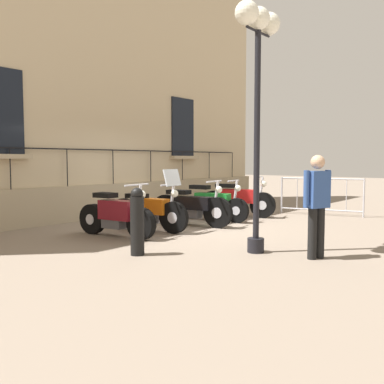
# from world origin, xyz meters

# --- Properties ---
(ground_plane) EXTENTS (60.00, 60.00, 0.00)m
(ground_plane) POSITION_xyz_m (0.00, 0.00, 0.00)
(ground_plane) COLOR gray
(building_facade) EXTENTS (0.82, 13.91, 7.91)m
(building_facade) POSITION_xyz_m (-2.86, 0.00, 3.82)
(building_facade) COLOR #C6B28E
(building_facade) RESTS_ON ground_plane
(motorcycle_maroon) EXTENTS (1.93, 0.70, 1.08)m
(motorcycle_maroon) POSITION_xyz_m (0.00, -2.04, 0.42)
(motorcycle_maroon) COLOR black
(motorcycle_maroon) RESTS_ON ground_plane
(motorcycle_orange) EXTENTS (2.06, 0.62, 1.35)m
(motorcycle_orange) POSITION_xyz_m (-0.01, -1.10, 0.45)
(motorcycle_orange) COLOR black
(motorcycle_orange) RESTS_ON ground_plane
(motorcycle_black) EXTENTS (2.11, 0.71, 1.08)m
(motorcycle_black) POSITION_xyz_m (0.25, 0.04, 0.44)
(motorcycle_black) COLOR black
(motorcycle_black) RESTS_ON ground_plane
(motorcycle_green) EXTENTS (2.09, 0.57, 1.05)m
(motorcycle_green) POSITION_xyz_m (0.14, 1.00, 0.43)
(motorcycle_green) COLOR black
(motorcycle_green) RESTS_ON ground_plane
(motorcycle_red) EXTENTS (2.06, 0.79, 1.11)m
(motorcycle_red) POSITION_xyz_m (0.22, 2.09, 0.45)
(motorcycle_red) COLOR black
(motorcycle_red) RESTS_ON ground_plane
(lamppost) EXTENTS (0.38, 1.08, 4.01)m
(lamppost) POSITION_xyz_m (2.93, -1.54, 3.17)
(lamppost) COLOR black
(lamppost) RESTS_ON ground_plane
(crowd_barrier) EXTENTS (2.20, 0.58, 1.05)m
(crowd_barrier) POSITION_xyz_m (1.88, 3.80, 0.57)
(crowd_barrier) COLOR #B7B7BF
(crowd_barrier) RESTS_ON ground_plane
(bollard) EXTENTS (0.22, 0.22, 1.10)m
(bollard) POSITION_xyz_m (1.53, -2.93, 0.55)
(bollard) COLOR black
(bollard) RESTS_ON ground_plane
(pedestrian_standing) EXTENTS (0.34, 0.49, 1.62)m
(pedestrian_standing) POSITION_xyz_m (3.90, -1.34, 0.91)
(pedestrian_standing) COLOR black
(pedestrian_standing) RESTS_ON ground_plane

